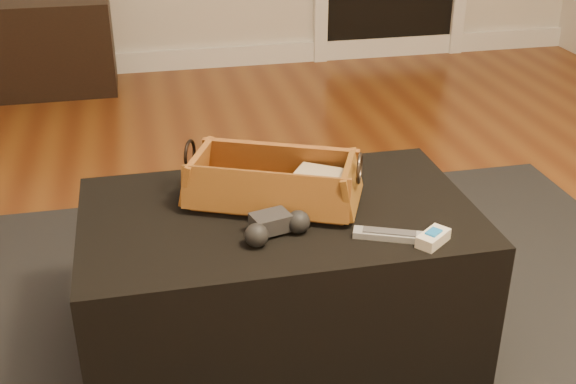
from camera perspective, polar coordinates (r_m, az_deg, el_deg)
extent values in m
cube|color=brown|center=(2.03, -1.44, -13.14)|extent=(5.00, 5.50, 0.01)
cube|color=white|center=(4.45, -8.33, 10.33)|extent=(5.00, 0.04, 0.12)
cube|color=black|center=(2.03, -0.38, -12.76)|extent=(2.60, 2.00, 0.01)
cube|color=black|center=(1.94, -0.71, -6.92)|extent=(1.00, 0.60, 0.42)
cube|color=black|center=(1.86, -1.96, -0.17)|extent=(0.24, 0.12, 0.02)
cube|color=#C9B58C|center=(1.87, 2.53, 0.71)|extent=(0.15, 0.14, 0.07)
cube|color=#AC6A26|center=(1.87, -1.17, -0.55)|extent=(0.43, 0.32, 0.02)
cube|color=#9A5922|center=(1.93, -0.57, 2.42)|extent=(0.40, 0.20, 0.11)
cube|color=#955121|center=(1.76, -1.87, -0.15)|extent=(0.40, 0.20, 0.11)
cube|color=#8D5E20|center=(1.82, 5.08, 0.65)|extent=(0.12, 0.21, 0.11)
cube|color=#AA6526|center=(1.90, -7.20, 1.70)|extent=(0.12, 0.21, 0.11)
torus|color=#352B23|center=(1.80, 5.67, 1.87)|extent=(0.04, 0.08, 0.08)
torus|color=black|center=(1.88, -7.76, 2.97)|extent=(0.04, 0.08, 0.08)
cube|color=#28282B|center=(1.72, -1.38, -2.40)|extent=(0.10, 0.08, 0.04)
sphere|color=black|center=(1.67, -2.50, -3.44)|extent=(0.07, 0.07, 0.06)
sphere|color=black|center=(1.73, 0.82, -2.38)|extent=(0.07, 0.07, 0.06)
cube|color=#A7AAAF|center=(1.73, 8.00, -3.39)|extent=(0.17, 0.10, 0.02)
cube|color=#454448|center=(1.72, 8.02, -3.11)|extent=(0.13, 0.07, 0.00)
cube|color=white|center=(1.72, 11.39, -3.60)|extent=(0.10, 0.09, 0.03)
cube|color=#1B7FE9|center=(1.71, 11.44, -3.14)|extent=(0.05, 0.04, 0.01)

